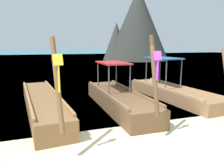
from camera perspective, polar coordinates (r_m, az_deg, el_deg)
name	(u,v)px	position (r m, az deg, el deg)	size (l,w,h in m)	color
ground	(152,141)	(6.03, 10.40, -14.55)	(120.00, 120.00, 0.00)	beige
sea_water	(47,54)	(66.10, -16.73, 7.56)	(120.00, 120.00, 0.00)	#147A89
longtail_boat_yellow_ribbon	(43,103)	(8.66, -17.86, -4.90)	(1.67, 7.20, 2.72)	brown
longtail_boat_violet_ribbon	(118,99)	(8.71, 1.68, -4.02)	(1.31, 5.85, 2.78)	brown
longtail_boat_pink_ribbon	(171,92)	(10.57, 15.28, -2.09)	(1.57, 6.06, 2.42)	olive
karst_rock	(136,26)	(38.13, 6.33, 15.03)	(11.06, 10.53, 12.06)	#2D302B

